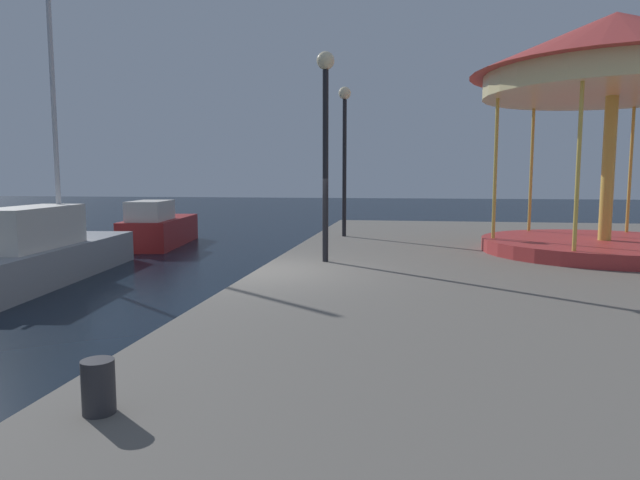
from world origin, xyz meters
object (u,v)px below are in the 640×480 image
sailboat_grey (44,253)px  bollard_south (98,387)px  motorboat_red (159,228)px  lamp_post_mid_promenade (326,119)px  lamp_post_far_end (345,135)px  carousel (613,76)px

sailboat_grey → bollard_south: 10.83m
motorboat_red → lamp_post_mid_promenade: (7.49, -8.16, 3.03)m
sailboat_grey → bollard_south: sailboat_grey is taller
sailboat_grey → motorboat_red: sailboat_grey is taller
sailboat_grey → motorboat_red: 7.22m
sailboat_grey → lamp_post_far_end: size_ratio=1.73×
bollard_south → motorboat_red: bearing=113.8°
sailboat_grey → lamp_post_far_end: 8.58m
carousel → bollard_south: size_ratio=15.56×
motorboat_red → bollard_south: 17.30m
lamp_post_mid_promenade → lamp_post_far_end: size_ratio=0.97×
motorboat_red → sailboat_grey: bearing=-86.8°
lamp_post_mid_promenade → motorboat_red: bearing=132.6°
lamp_post_far_end → bollard_south: lamp_post_far_end is taller
carousel → lamp_post_far_end: (-6.33, 2.76, -1.00)m
motorboat_red → lamp_post_far_end: size_ratio=1.19×
lamp_post_far_end → motorboat_red: bearing=157.0°
lamp_post_mid_promenade → carousel: bearing=20.7°
sailboat_grey → lamp_post_far_end: bearing=30.9°
lamp_post_mid_promenade → lamp_post_far_end: 5.07m
lamp_post_mid_promenade → bollard_south: (-0.52, -7.67, -2.69)m
carousel → lamp_post_mid_promenade: 6.63m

